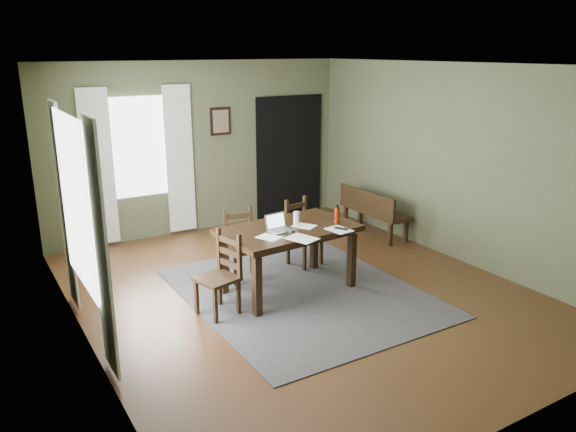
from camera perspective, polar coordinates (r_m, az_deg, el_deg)
ground at (r=6.95m, az=1.30°, el=-7.78°), size 5.00×6.00×0.01m
room_shell at (r=6.42m, az=1.40°, el=7.09°), size 5.02×6.02×2.71m
rug at (r=6.94m, az=1.30°, el=-7.70°), size 2.60×3.20×0.01m
dining_table at (r=6.75m, az=0.05°, el=-1.96°), size 1.67×1.08×0.80m
chair_end at (r=6.29m, az=-6.87°, el=-5.97°), size 0.50×0.50×0.93m
chair_back_left at (r=7.21m, az=-4.72°, el=-3.01°), size 0.46×0.46×0.91m
chair_back_right at (r=7.67m, az=1.46°, el=-1.75°), size 0.47×0.47×0.91m
bench at (r=8.98m, az=8.54°, el=0.76°), size 0.42×1.30×0.73m
laptop at (r=6.60m, az=-1.00°, el=-1.03°), size 0.31×0.26×0.19m
computer_mouse at (r=6.55m, az=0.27°, el=-1.50°), size 0.06×0.09×0.03m
tv_remote at (r=6.67m, az=5.41°, el=-1.29°), size 0.12×0.17×0.02m
drinking_glass at (r=6.81m, az=0.86°, el=-0.21°), size 0.09×0.09×0.16m
water_bottle at (r=6.89m, az=5.00°, el=0.13°), size 0.07×0.07×0.22m
paper_a at (r=6.36m, az=-1.92°, el=-2.17°), size 0.29×0.32×0.00m
paper_b at (r=6.65m, az=5.19°, el=-1.40°), size 0.26×0.32×0.00m
paper_c at (r=6.77m, az=1.63°, el=-1.02°), size 0.31×0.33×0.00m
paper_e at (r=6.32m, az=1.41°, el=-2.30°), size 0.35×0.40×0.00m
window_left at (r=5.78m, az=-20.87°, el=1.34°), size 0.01×1.30×1.70m
window_back at (r=8.76m, az=-14.93°, el=6.77°), size 1.00×0.01×1.50m
curtain_left_near at (r=5.09m, az=-18.47°, el=-3.39°), size 0.03×0.48×2.30m
curtain_left_far at (r=6.63m, az=-21.76°, el=0.87°), size 0.03×0.48×2.30m
curtain_back_left at (r=8.62m, az=-18.69°, el=4.61°), size 0.44×0.03×2.30m
curtain_back_right at (r=8.96m, az=-10.95°, el=5.62°), size 0.44×0.03×2.30m
framed_picture at (r=9.18m, az=-6.88°, el=9.54°), size 0.34×0.03×0.44m
doorway_back at (r=9.89m, az=0.15°, el=6.06°), size 1.30×0.03×2.10m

